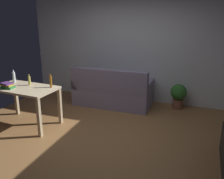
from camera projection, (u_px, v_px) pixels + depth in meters
ground_plane at (97, 137)px, 4.51m from camera, size 5.20×4.40×0.02m
wall_rear at (132, 45)px, 6.08m from camera, size 5.20×0.10×2.70m
couch at (112, 93)px, 5.93m from camera, size 1.78×0.84×0.92m
desk at (25, 93)px, 4.83m from camera, size 1.25×0.78×0.76m
potted_plant at (178, 95)px, 5.73m from camera, size 0.36×0.36×0.57m
bottle_clear at (14, 77)px, 5.11m from camera, size 0.06×0.06×0.25m
bottle_squat at (29, 81)px, 4.91m from camera, size 0.05×0.05×0.21m
bottle_amber at (51, 81)px, 4.77m from camera, size 0.05×0.05×0.26m
book_stack at (7, 86)px, 4.73m from camera, size 0.24×0.20×0.11m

